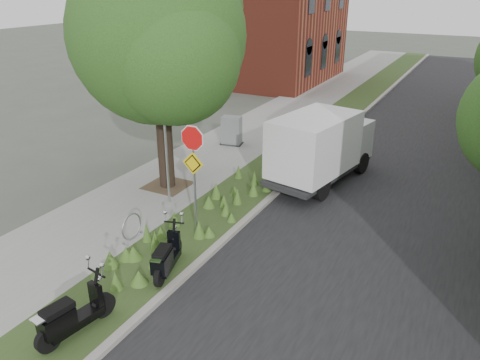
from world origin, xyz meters
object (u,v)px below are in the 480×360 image
object	(u,v)px
scooter_far	(165,261)
box_truck	(321,145)
scooter_near	(67,321)
sign_assembly	(193,158)
utility_cabinet	(232,131)

from	to	relation	value
scooter_far	box_truck	world-z (taller)	box_truck
box_truck	scooter_near	bearing A→B (deg)	-99.32
sign_assembly	scooter_far	distance (m)	2.86
sign_assembly	scooter_far	size ratio (longest dim) A/B	1.93
utility_cabinet	sign_assembly	bearing A→B (deg)	-68.57
box_truck	utility_cabinet	bearing A→B (deg)	157.61
box_truck	utility_cabinet	distance (m)	5.01
scooter_near	scooter_far	distance (m)	2.67
sign_assembly	scooter_far	xyz separation A→B (m)	(0.54, -2.14, -1.81)
scooter_far	scooter_near	bearing A→B (deg)	-98.66
sign_assembly	box_truck	distance (m)	5.63
box_truck	sign_assembly	bearing A→B (deg)	-108.77
utility_cabinet	box_truck	bearing A→B (deg)	-22.39
sign_assembly	utility_cabinet	bearing A→B (deg)	111.43
scooter_near	utility_cabinet	world-z (taller)	utility_cabinet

